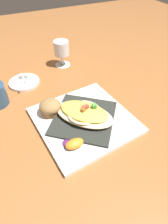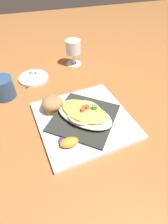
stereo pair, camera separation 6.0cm
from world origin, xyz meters
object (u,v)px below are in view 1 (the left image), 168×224
object	(u,v)px
stemmed_glass	(62,50)
creamer_saucer	(24,82)
muffin	(50,107)
creamer_cup_0	(28,76)
gratin_dish	(84,113)
creamer_cup_1	(22,76)
orange_garnish	(74,144)
square_plate	(84,120)
spoon	(23,81)

from	to	relation	value
stemmed_glass	creamer_saucer	size ratio (longest dim) A/B	0.92
muffin	creamer_cup_0	bearing A→B (deg)	-175.46
creamer_saucer	creamer_cup_0	size ratio (longest dim) A/B	5.26
gratin_dish	creamer_cup_1	size ratio (longest dim) A/B	9.27
orange_garnish	square_plate	bearing A→B (deg)	139.79
square_plate	muffin	bearing A→B (deg)	-128.82
gratin_dish	spoon	xyz separation A→B (m)	(-0.30, -0.14, -0.02)
muffin	stemmed_glass	world-z (taller)	stemmed_glass
orange_garnish	creamer_cup_0	xyz separation A→B (m)	(-0.42, -0.04, -0.01)
muffin	creamer_cup_1	world-z (taller)	muffin
square_plate	stemmed_glass	size ratio (longest dim) A/B	2.56
square_plate	creamer_saucer	distance (m)	0.34
stemmed_glass	creamer_saucer	world-z (taller)	stemmed_glass
orange_garnish	stemmed_glass	size ratio (longest dim) A/B	0.56
orange_garnish	spoon	size ratio (longest dim) A/B	0.75
spoon	creamer_cup_1	world-z (taller)	creamer_cup_1
spoon	muffin	bearing A→B (deg)	11.07
square_plate	muffin	xyz separation A→B (m)	(-0.07, -0.09, 0.03)
stemmed_glass	creamer_cup_1	distance (m)	0.21
creamer_saucer	muffin	bearing A→B (deg)	10.27
gratin_dish	creamer_saucer	bearing A→B (deg)	-156.63
muffin	spoon	bearing A→B (deg)	-168.93
creamer_saucer	creamer_cup_1	size ratio (longest dim) A/B	5.26
orange_garnish	creamer_saucer	bearing A→B (deg)	-171.63
gratin_dish	creamer_cup_1	world-z (taller)	gratin_dish
stemmed_glass	spoon	distance (m)	0.23
gratin_dish	orange_garnish	distance (m)	0.12
square_plate	stemmed_glass	distance (m)	0.40
square_plate	creamer_cup_1	xyz separation A→B (m)	(-0.34, -0.13, 0.01)
orange_garnish	creamer_saucer	size ratio (longest dim) A/B	0.51
stemmed_glass	spoon	world-z (taller)	stemmed_glass
stemmed_glass	gratin_dish	bearing A→B (deg)	-10.02
square_plate	orange_garnish	distance (m)	0.12
square_plate	stemmed_glass	xyz separation A→B (m)	(-0.39, 0.07, 0.07)
gratin_dish	muffin	bearing A→B (deg)	-128.81
square_plate	creamer_saucer	size ratio (longest dim) A/B	2.37
creamer_cup_0	muffin	bearing A→B (deg)	4.54
gratin_dish	spoon	world-z (taller)	gratin_dish
stemmed_glass	creamer_cup_1	xyz separation A→B (m)	(0.05, -0.20, -0.06)
gratin_dish	orange_garnish	world-z (taller)	gratin_dish
square_plate	creamer_cup_0	world-z (taller)	creamer_cup_0
muffin	creamer_saucer	bearing A→B (deg)	-169.73
muffin	creamer_cup_0	size ratio (longest dim) A/B	3.05
gratin_dish	creamer_cup_0	size ratio (longest dim) A/B	9.27
gratin_dish	creamer_cup_0	bearing A→B (deg)	-161.22
creamer_cup_0	creamer_cup_1	bearing A→B (deg)	-117.16
muffin	stemmed_glass	xyz separation A→B (m)	(-0.31, 0.16, 0.04)
orange_garnish	creamer_saucer	distance (m)	0.40
square_plate	gratin_dish	world-z (taller)	gratin_dish
muffin	stemmed_glass	distance (m)	0.35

